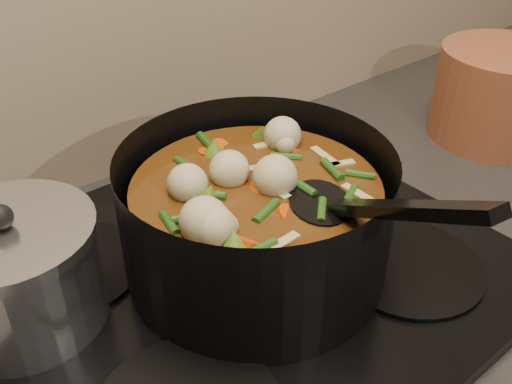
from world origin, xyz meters
TOP-DOWN VIEW (x-y plane):
  - stovetop at (0.00, 1.93)m, footprint 0.62×0.54m
  - stockpot at (0.02, 1.92)m, footprint 0.39×0.46m
  - saucepan at (-0.22, 2.02)m, footprint 0.18×0.18m
  - terracotta_crock at (0.58, 1.94)m, footprint 0.29×0.29m

SIDE VIEW (x-z plane):
  - stovetop at x=0.00m, z-range 0.91..0.93m
  - terracotta_crock at x=0.58m, z-range 0.91..1.07m
  - saucepan at x=-0.22m, z-range 0.92..1.06m
  - stockpot at x=0.02m, z-range 0.89..1.12m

